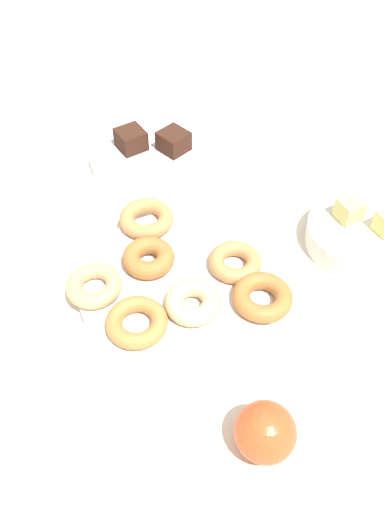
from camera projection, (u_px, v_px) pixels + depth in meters
ground_plane at (179, 287)px, 0.80m from camera, size 2.40×2.40×0.00m
donut_plate at (179, 284)px, 0.80m from camera, size 0.31×0.31×0.02m
donut_0 at (149, 258)px, 0.80m from camera, size 0.11×0.11×0.03m
donut_1 at (94, 286)px, 0.77m from camera, size 0.11×0.11×0.02m
donut_2 at (146, 218)px, 0.86m from camera, size 0.13×0.13×0.03m
donut_3 at (235, 262)px, 0.80m from camera, size 0.09×0.09×0.02m
donut_4 at (193, 302)px, 0.75m from camera, size 0.10×0.10×0.03m
donut_5 at (137, 322)px, 0.73m from camera, size 0.11×0.11×0.02m
donut_6 at (262, 297)px, 0.75m from camera, size 0.10×0.10×0.03m
cake_plate at (152, 154)px, 1.02m from camera, size 0.24×0.24×0.02m
brownie_near at (131, 139)px, 1.00m from camera, size 0.06×0.06×0.04m
brownie_far at (174, 141)px, 1.00m from camera, size 0.05×0.05×0.04m
fruit_bowl at (361, 236)px, 0.85m from camera, size 0.18×0.18×0.04m
melon_chunk_left at (349, 210)px, 0.83m from camera, size 0.05×0.05×0.04m
apple at (265, 432)px, 0.61m from camera, size 0.07×0.07×0.07m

